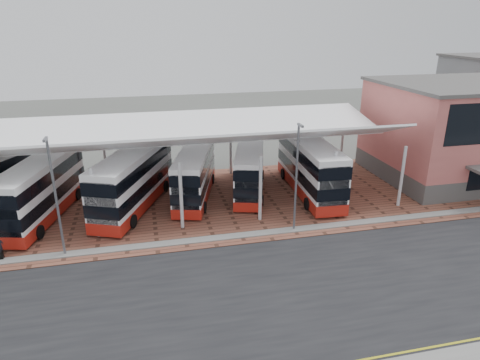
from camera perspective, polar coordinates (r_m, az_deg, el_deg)
The scene contains 15 objects.
ground at distance 26.47m, azimuth 7.72°, elevation -13.17°, with size 140.00×140.00×0.00m, color #4F514C.
road at distance 25.69m, azimuth 8.52°, elevation -14.34°, with size 120.00×14.00×0.02m, color black.
forecourt at distance 37.92m, azimuth 3.75°, elevation -2.12°, with size 72.00×16.00×0.06m, color brown.
north_kerb at distance 31.47m, azimuth 3.79°, elevation -7.02°, with size 120.00×0.80×0.14m, color slate.
canopy at distance 35.58m, azimuth -8.98°, elevation 5.94°, with size 37.00×11.63×7.07m.
terminal at distance 47.54m, azimuth 28.74°, elevation 5.92°, with size 18.40×14.40×9.25m.
lamp_west at distance 29.19m, azimuth -23.41°, elevation -1.79°, with size 0.16×0.90×8.07m.
lamp_east at distance 30.42m, azimuth 7.55°, elevation 0.67°, with size 0.16×0.90×8.07m.
bus_1 at distance 36.32m, azimuth -25.01°, elevation -1.26°, with size 5.25×11.31×4.54m.
bus_2 at distance 35.76m, azimuth -14.01°, elevation -0.05°, with size 6.88×11.59×4.73m.
bus_3 at distance 37.06m, azimuth -6.04°, elevation 0.78°, with size 5.01×10.50×4.22m.
bus_4 at distance 38.11m, azimuth 1.31°, elevation 1.39°, with size 5.01×10.28×4.14m.
bus_5 at distance 38.25m, azimuth 9.28°, elevation 1.69°, with size 3.39×11.71×4.77m.
pedestrian at distance 31.82m, azimuth -29.40°, elevation -7.66°, with size 0.68×0.45×1.87m, color black.
suitcase at distance 31.99m, azimuth -29.34°, elevation -8.76°, with size 0.37×0.26×0.63m, color black.
Camera 1 is at (-8.29, -20.46, 14.60)m, focal length 32.00 mm.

